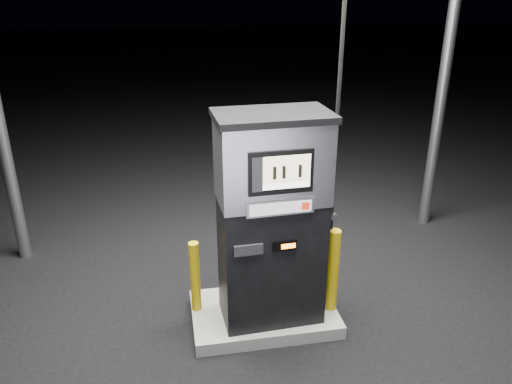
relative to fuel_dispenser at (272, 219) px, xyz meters
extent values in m
plane|color=black|center=(-0.06, 0.10, -1.31)|extent=(80.00, 80.00, 0.00)
cube|color=slate|center=(-0.06, 0.10, -1.24)|extent=(1.60, 1.00, 0.15)
cylinder|color=gray|center=(2.94, 2.10, 0.94)|extent=(0.16, 0.16, 4.50)
cube|color=black|center=(-0.01, 0.00, -0.48)|extent=(1.07, 0.65, 1.38)
cube|color=#A7A7AE|center=(-0.01, 0.00, 0.62)|extent=(1.09, 0.68, 0.83)
cube|color=black|center=(-0.01, 0.00, 1.07)|extent=(1.14, 0.72, 0.07)
cube|color=black|center=(0.01, -0.32, 0.62)|extent=(0.62, 0.06, 0.42)
cube|color=beige|center=(0.06, -0.33, 0.65)|extent=(0.45, 0.03, 0.26)
cube|color=white|center=(0.06, -0.33, 0.49)|extent=(0.45, 0.03, 0.06)
cube|color=#A7A7AE|center=(0.01, -0.32, 0.27)|extent=(0.66, 0.06, 0.15)
cube|color=#ACAEB4|center=(0.01, -0.33, 0.27)|extent=(0.60, 0.03, 0.12)
cube|color=#B61F0C|center=(0.25, -0.33, 0.27)|extent=(0.08, 0.01, 0.08)
cube|color=black|center=(0.06, -0.31, -0.15)|extent=(0.24, 0.03, 0.10)
cube|color=orange|center=(0.10, -0.32, -0.15)|extent=(0.14, 0.01, 0.05)
cube|color=black|center=(-0.30, -0.33, -0.15)|extent=(0.29, 0.04, 0.11)
cube|color=black|center=(0.57, 0.03, -0.01)|extent=(0.12, 0.20, 0.27)
cylinder|color=gray|center=(0.64, 0.03, -0.01)|extent=(0.09, 0.25, 0.08)
cylinder|color=black|center=(0.62, -0.02, 1.83)|extent=(0.04, 0.04, 3.41)
cylinder|color=#C3A30A|center=(-0.80, 0.24, -0.75)|extent=(0.13, 0.13, 0.83)
cylinder|color=#C3A30A|center=(0.68, -0.02, -0.68)|extent=(0.14, 0.14, 0.97)
camera|label=1|loc=(-0.98, -4.46, 2.22)|focal=35.00mm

